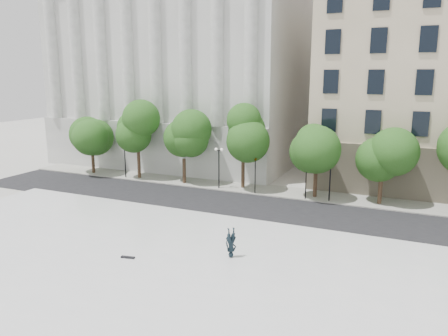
{
  "coord_description": "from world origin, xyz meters",
  "views": [
    {
      "loc": [
        11.82,
        -16.17,
        11.42
      ],
      "look_at": [
        0.14,
        10.0,
        5.22
      ],
      "focal_mm": 35.0,
      "sensor_mm": 36.0,
      "label": 1
    }
  ],
  "objects_px": {
    "traffic_light_west": "(255,157)",
    "skateboard": "(128,257)",
    "traffic_light_east": "(307,161)",
    "person_lying": "(231,253)"
  },
  "relations": [
    {
      "from": "traffic_light_west",
      "to": "skateboard",
      "type": "bearing_deg",
      "value": -94.9
    },
    {
      "from": "traffic_light_east",
      "to": "person_lying",
      "type": "height_order",
      "value": "traffic_light_east"
    },
    {
      "from": "traffic_light_west",
      "to": "person_lying",
      "type": "height_order",
      "value": "traffic_light_west"
    },
    {
      "from": "traffic_light_east",
      "to": "person_lying",
      "type": "xyz_separation_m",
      "value": [
        -0.82,
        -15.53,
        -2.97
      ]
    },
    {
      "from": "traffic_light_east",
      "to": "person_lying",
      "type": "bearing_deg",
      "value": -93.03
    },
    {
      "from": "traffic_light_west",
      "to": "skateboard",
      "type": "xyz_separation_m",
      "value": [
        -1.56,
        -18.22,
        -3.18
      ]
    },
    {
      "from": "traffic_light_east",
      "to": "skateboard",
      "type": "height_order",
      "value": "traffic_light_east"
    },
    {
      "from": "traffic_light_west",
      "to": "person_lying",
      "type": "distance_m",
      "value": 16.34
    },
    {
      "from": "skateboard",
      "to": "traffic_light_east",
      "type": "bearing_deg",
      "value": 59.36
    },
    {
      "from": "person_lying",
      "to": "skateboard",
      "type": "height_order",
      "value": "person_lying"
    }
  ]
}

